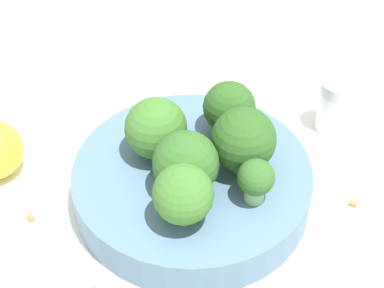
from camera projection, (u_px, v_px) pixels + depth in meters
ground_plane at (192, 198)px, 0.61m from camera, size 3.00×3.00×0.00m
bowl at (192, 184)px, 0.60m from camera, size 0.22×0.22×0.04m
broccoli_floret_0 at (243, 140)px, 0.56m from camera, size 0.06×0.06×0.06m
broccoli_floret_1 at (155, 129)px, 0.58m from camera, size 0.06×0.06×0.06m
broccoli_floret_2 at (186, 164)px, 0.55m from camera, size 0.06×0.06×0.06m
broccoli_floret_3 at (258, 176)px, 0.55m from camera, size 0.03×0.03×0.04m
broccoli_floret_4 at (183, 195)px, 0.52m from camera, size 0.05×0.05×0.06m
broccoli_floret_5 at (228, 108)px, 0.61m from camera, size 0.05×0.05×0.06m
pepper_shaker at (334, 105)px, 0.67m from camera, size 0.03×0.03×0.06m
almond_crumb_0 at (30, 216)px, 0.59m from camera, size 0.01×0.01×0.01m
almond_crumb_1 at (353, 203)px, 0.60m from camera, size 0.01×0.01×0.01m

